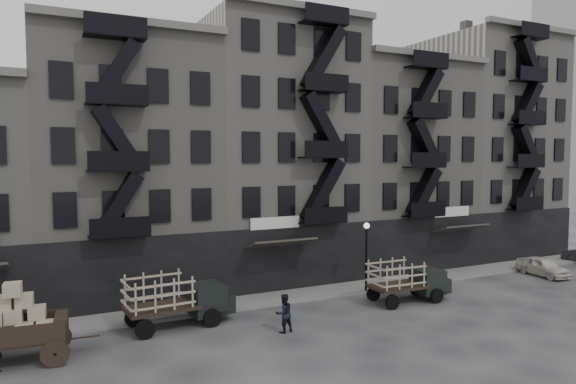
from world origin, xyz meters
name	(u,v)px	position (x,y,z in m)	size (l,w,h in m)	color
ground	(348,311)	(0.00, 0.00, 0.00)	(140.00, 140.00, 0.00)	#38383A
sidewalk	(313,293)	(0.00, 3.75, 0.07)	(55.00, 2.50, 0.15)	slate
building_midwest	(122,169)	(-10.00, 9.83, 7.50)	(10.00, 11.35, 16.20)	gray
building_center	(271,153)	(0.00, 9.82, 8.50)	(10.00, 11.35, 18.20)	gray
building_mideast	(387,166)	(10.00, 9.83, 7.50)	(10.00, 11.35, 16.20)	gray
building_east	(481,148)	(20.00, 9.82, 9.00)	(10.00, 11.35, 19.20)	gray
lamp_post	(366,247)	(3.00, 2.60, 2.78)	(0.36, 0.36, 4.28)	black
wagon	(14,318)	(-15.71, -0.01, 1.86)	(4.04, 2.44, 3.26)	black
stake_truck_west	(177,296)	(-8.81, 1.62, 1.49)	(5.36, 2.51, 2.62)	black
stake_truck_east	(408,278)	(4.03, -0.01, 1.38)	(4.90, 2.18, 2.42)	black
car_east	(543,267)	(16.55, 0.84, 0.65)	(1.53, 3.81, 1.30)	beige
pedestrian_mid	(284,313)	(-4.52, -1.47, 0.91)	(0.89, 0.69, 1.83)	black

